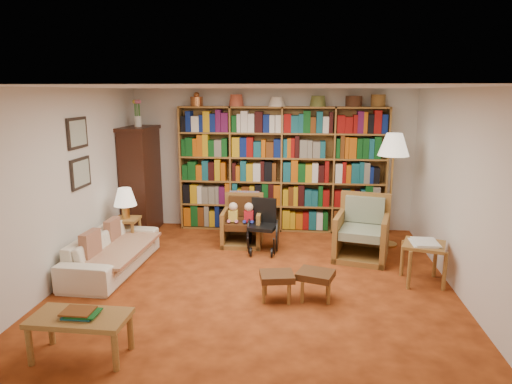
# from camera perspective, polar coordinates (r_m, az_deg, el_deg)

# --- Properties ---
(floor) EXTENTS (5.00, 5.00, 0.00)m
(floor) POSITION_cam_1_polar(r_m,az_deg,el_deg) (6.15, 0.11, -11.03)
(floor) COLOR #AB4A1A
(floor) RESTS_ON ground
(ceiling) EXTENTS (5.00, 5.00, 0.00)m
(ceiling) POSITION_cam_1_polar(r_m,az_deg,el_deg) (5.64, 0.13, 12.97)
(ceiling) COLOR silver
(ceiling) RESTS_ON wall_back
(wall_back) EXTENTS (5.00, 0.00, 5.00)m
(wall_back) POSITION_cam_1_polar(r_m,az_deg,el_deg) (8.22, 1.91, 4.06)
(wall_back) COLOR silver
(wall_back) RESTS_ON floor
(wall_front) EXTENTS (5.00, 0.00, 5.00)m
(wall_front) POSITION_cam_1_polar(r_m,az_deg,el_deg) (3.38, -4.27, -8.36)
(wall_front) COLOR silver
(wall_front) RESTS_ON floor
(wall_left) EXTENTS (0.00, 5.00, 5.00)m
(wall_left) POSITION_cam_1_polar(r_m,az_deg,el_deg) (6.51, -22.35, 0.89)
(wall_left) COLOR silver
(wall_left) RESTS_ON floor
(wall_right) EXTENTS (0.00, 5.00, 5.00)m
(wall_right) POSITION_cam_1_polar(r_m,az_deg,el_deg) (6.05, 24.39, -0.11)
(wall_right) COLOR silver
(wall_right) RESTS_ON floor
(bookshelf) EXTENTS (3.60, 0.30, 2.42)m
(bookshelf) POSITION_cam_1_polar(r_m,az_deg,el_deg) (8.05, 3.24, 3.29)
(bookshelf) COLOR #9F6931
(bookshelf) RESTS_ON floor
(curio_cabinet) EXTENTS (0.50, 0.95, 2.40)m
(curio_cabinet) POSITION_cam_1_polar(r_m,az_deg,el_deg) (8.26, -14.18, 1.63)
(curio_cabinet) COLOR #32160D
(curio_cabinet) RESTS_ON floor
(framed_pictures) EXTENTS (0.03, 0.52, 0.97)m
(framed_pictures) POSITION_cam_1_polar(r_m,az_deg,el_deg) (6.70, -21.25, 4.54)
(framed_pictures) COLOR black
(framed_pictures) RESTS_ON wall_left
(sofa) EXTENTS (1.84, 0.77, 0.53)m
(sofa) POSITION_cam_1_polar(r_m,az_deg,el_deg) (6.71, -17.55, -7.13)
(sofa) COLOR #ECE2C8
(sofa) RESTS_ON floor
(sofa_throw) EXTENTS (0.85, 1.53, 0.04)m
(sofa_throw) POSITION_cam_1_polar(r_m,az_deg,el_deg) (6.68, -17.17, -6.88)
(sofa_throw) COLOR beige
(sofa_throw) RESTS_ON sofa
(cushion_left) EXTENTS (0.12, 0.35, 0.34)m
(cushion_left) POSITION_cam_1_polar(r_m,az_deg,el_deg) (7.01, -17.50, -4.71)
(cushion_left) COLOR maroon
(cushion_left) RESTS_ON sofa
(cushion_right) EXTENTS (0.14, 0.38, 0.37)m
(cushion_right) POSITION_cam_1_polar(r_m,az_deg,el_deg) (6.41, -19.96, -6.50)
(cushion_right) COLOR maroon
(cushion_right) RESTS_ON sofa
(side_table_lamp) EXTENTS (0.39, 0.39, 0.52)m
(side_table_lamp) POSITION_cam_1_polar(r_m,az_deg,el_deg) (7.43, -15.84, -4.20)
(side_table_lamp) COLOR #9F6931
(side_table_lamp) RESTS_ON floor
(table_lamp) EXTENTS (0.35, 0.35, 0.48)m
(table_lamp) POSITION_cam_1_polar(r_m,az_deg,el_deg) (7.31, -16.06, -0.71)
(table_lamp) COLOR #C38D3E
(table_lamp) RESTS_ON side_table_lamp
(armchair_leather) EXTENTS (0.65, 0.70, 0.82)m
(armchair_leather) POSITION_cam_1_polar(r_m,az_deg,el_deg) (7.52, -1.65, -3.87)
(armchair_leather) COLOR #9F6931
(armchair_leather) RESTS_ON floor
(armchair_sage) EXTENTS (0.93, 0.95, 0.94)m
(armchair_sage) POSITION_cam_1_polar(r_m,az_deg,el_deg) (7.07, 12.94, -5.07)
(armchair_sage) COLOR #9F6931
(armchair_sage) RESTS_ON floor
(wheelchair) EXTENTS (0.47, 0.65, 0.82)m
(wheelchair) POSITION_cam_1_polar(r_m,az_deg,el_deg) (7.16, 0.92, -4.41)
(wheelchair) COLOR black
(wheelchair) RESTS_ON floor
(floor_lamp) EXTENTS (0.48, 0.48, 1.82)m
(floor_lamp) POSITION_cam_1_polar(r_m,az_deg,el_deg) (7.44, 16.82, 5.13)
(floor_lamp) COLOR #C38D3E
(floor_lamp) RESTS_ON floor
(side_table_papers) EXTENTS (0.64, 0.64, 0.57)m
(side_table_papers) POSITION_cam_1_polar(r_m,az_deg,el_deg) (6.31, 20.25, -6.80)
(side_table_papers) COLOR #9F6931
(side_table_papers) RESTS_ON floor
(footstool_a) EXTENTS (0.45, 0.40, 0.34)m
(footstool_a) POSITION_cam_1_polar(r_m,az_deg,el_deg) (5.54, 2.63, -10.70)
(footstool_a) COLOR #492613
(footstool_a) RESTS_ON floor
(footstool_b) EXTENTS (0.50, 0.46, 0.35)m
(footstool_b) POSITION_cam_1_polar(r_m,az_deg,el_deg) (5.59, 7.45, -10.45)
(footstool_b) COLOR #492613
(footstool_b) RESTS_ON floor
(coffee_table) EXTENTS (0.91, 0.46, 0.47)m
(coffee_table) POSITION_cam_1_polar(r_m,az_deg,el_deg) (4.69, -21.15, -14.84)
(coffee_table) COLOR #9F6931
(coffee_table) RESTS_ON floor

